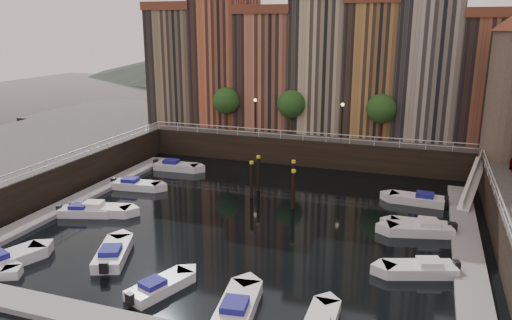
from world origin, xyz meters
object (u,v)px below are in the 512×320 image
at_px(gangway, 473,181).
at_px(mooring_pilings, 274,181).
at_px(boat_left_2, 100,210).
at_px(boat_left_1, 84,211).

relative_size(gangway, mooring_pilings, 1.77).
bearing_deg(boat_left_2, gangway, 11.71).
distance_m(gangway, boat_left_2, 32.57).
bearing_deg(boat_left_1, boat_left_2, 14.23).
distance_m(gangway, mooring_pilings, 17.74).
height_order(boat_left_1, boat_left_2, boat_left_2).
height_order(gangway, boat_left_2, gangway).
bearing_deg(gangway, mooring_pilings, -163.22).
xyz_separation_m(mooring_pilings, boat_left_1, (-13.57, -9.27, -1.30)).
relative_size(mooring_pilings, boat_left_2, 0.90).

